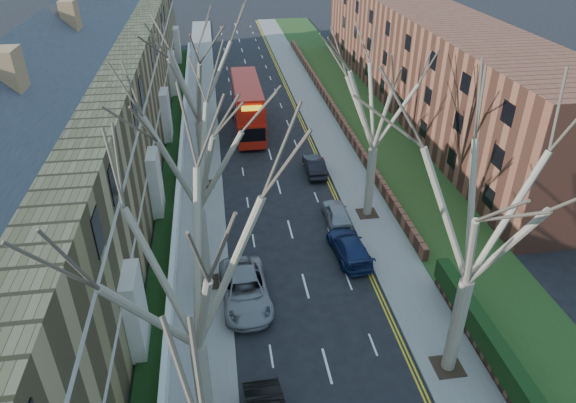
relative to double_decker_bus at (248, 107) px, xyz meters
name	(u,v)px	position (x,y,z in m)	size (l,w,h in m)	color
pavement_left	(201,131)	(-4.56, 0.14, -2.21)	(3.00, 102.00, 0.12)	slate
pavement_right	(323,124)	(7.44, 0.14, -2.21)	(3.00, 102.00, 0.12)	slate
terrace_left	(94,111)	(-12.21, -7.86, 3.26)	(9.70, 78.00, 13.60)	olive
flats_right	(424,59)	(18.90, 4.14, 2.72)	(13.97, 54.00, 10.00)	brown
front_wall_left	(181,164)	(-6.21, -7.86, -1.65)	(0.30, 78.00, 1.00)	white
grass_verge_right	(367,121)	(11.94, 0.14, -2.12)	(6.00, 102.00, 0.06)	#243E16
tree_left_mid	(186,254)	(-4.26, -32.86, 7.29)	(10.50, 10.50, 14.71)	#766954
tree_left_far	(192,139)	(-4.26, -22.86, 6.98)	(10.15, 10.15, 14.22)	#766954
tree_left_dist	(194,65)	(-4.26, -10.86, 7.29)	(10.50, 10.50, 14.71)	#766954
tree_right_mid	(486,198)	(7.14, -30.86, 7.29)	(10.50, 10.50, 14.71)	#766954
tree_right_far	(379,90)	(7.14, -16.86, 6.98)	(10.15, 10.15, 14.22)	#766954
double_decker_bus	(248,107)	(0.00, 0.00, 0.00)	(2.82, 11.02, 4.61)	#B5190C
car_left_far	(245,290)	(-2.11, -24.62, -1.48)	(2.60, 5.65, 1.57)	gray
car_right_near	(349,247)	(4.65, -21.42, -1.57)	(1.95, 4.79, 1.39)	#16234D
car_right_mid	(337,213)	(4.79, -17.34, -1.60)	(1.57, 3.90, 1.33)	#95979D
car_right_far	(315,166)	(4.64, -9.96, -1.58)	(1.44, 4.14, 1.36)	black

